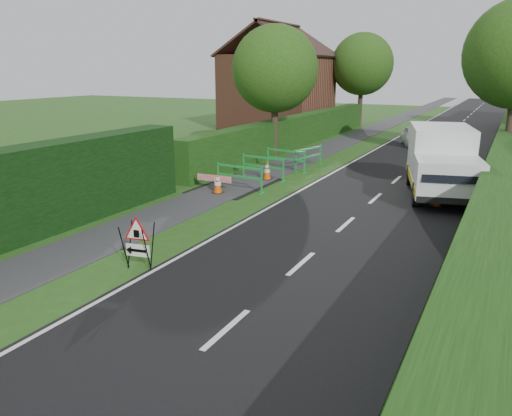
% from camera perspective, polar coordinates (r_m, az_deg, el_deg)
% --- Properties ---
extents(ground, '(120.00, 120.00, 0.00)m').
position_cam_1_polar(ground, '(9.96, -19.26, -12.29)').
color(ground, '#264814').
rests_on(ground, ground).
extents(road_surface, '(6.00, 90.00, 0.02)m').
position_cam_1_polar(road_surface, '(41.33, 21.65, 8.31)').
color(road_surface, black).
rests_on(road_surface, ground).
extents(footpath, '(2.00, 90.00, 0.02)m').
position_cam_1_polar(footpath, '(42.24, 14.16, 9.07)').
color(footpath, '#2D2D30').
rests_on(footpath, ground).
extents(hedge_west_far, '(1.00, 24.00, 1.80)m').
position_cam_1_polar(hedge_west_far, '(30.55, 4.65, 7.11)').
color(hedge_west_far, '#14380F').
rests_on(hedge_west_far, ground).
extents(hedge_east, '(1.20, 50.00, 1.50)m').
position_cam_1_polar(hedge_east, '(22.33, 26.38, 2.34)').
color(hedge_east, '#14380F').
rests_on(hedge_east, ground).
extents(house_west, '(7.50, 7.40, 7.88)m').
position_cam_1_polar(house_west, '(39.58, 2.52, 13.31)').
color(house_west, brown).
rests_on(house_west, ground).
extents(tree_nw, '(4.40, 4.40, 6.70)m').
position_cam_1_polar(tree_nw, '(26.39, 2.19, 15.58)').
color(tree_nw, '#2D2116').
rests_on(tree_nw, ground).
extents(tree_fw, '(4.80, 4.80, 7.24)m').
position_cam_1_polar(tree_fw, '(41.43, 12.05, 15.77)').
color(tree_fw, '#2D2116').
rests_on(tree_fw, ground).
extents(triangle_sign, '(0.86, 0.86, 1.09)m').
position_cam_1_polar(triangle_sign, '(11.75, -13.57, -3.49)').
color(triangle_sign, black).
rests_on(triangle_sign, ground).
extents(works_van, '(3.31, 5.69, 2.45)m').
position_cam_1_polar(works_van, '(19.44, 20.44, 5.14)').
color(works_van, silver).
rests_on(works_van, ground).
extents(traffic_cone_0, '(0.38, 0.38, 0.79)m').
position_cam_1_polar(traffic_cone_0, '(17.92, 19.97, 1.39)').
color(traffic_cone_0, black).
rests_on(traffic_cone_0, ground).
extents(traffic_cone_1, '(0.38, 0.38, 0.79)m').
position_cam_1_polar(traffic_cone_1, '(20.32, 21.44, 2.85)').
color(traffic_cone_1, black).
rests_on(traffic_cone_1, ground).
extents(traffic_cone_2, '(0.38, 0.38, 0.79)m').
position_cam_1_polar(traffic_cone_2, '(21.63, 22.23, 3.50)').
color(traffic_cone_2, black).
rests_on(traffic_cone_2, ground).
extents(traffic_cone_3, '(0.38, 0.38, 0.79)m').
position_cam_1_polar(traffic_cone_3, '(18.67, -4.40, 2.85)').
color(traffic_cone_3, black).
rests_on(traffic_cone_3, ground).
extents(traffic_cone_4, '(0.38, 0.38, 0.79)m').
position_cam_1_polar(traffic_cone_4, '(20.96, 1.28, 4.31)').
color(traffic_cone_4, black).
rests_on(traffic_cone_4, ground).
extents(ped_barrier_0, '(2.08, 0.52, 1.00)m').
position_cam_1_polar(ped_barrier_0, '(19.03, -1.93, 3.86)').
color(ped_barrier_0, '#1A9038').
rests_on(ped_barrier_0, ground).
extents(ped_barrier_1, '(2.09, 0.59, 1.00)m').
position_cam_1_polar(ped_barrier_1, '(21.01, 0.79, 5.00)').
color(ped_barrier_1, '#1A9038').
rests_on(ped_barrier_1, ground).
extents(ped_barrier_2, '(2.09, 0.68, 1.00)m').
position_cam_1_polar(ped_barrier_2, '(22.82, 3.42, 5.83)').
color(ped_barrier_2, '#1A9038').
rests_on(ped_barrier_2, ground).
extents(ped_barrier_3, '(0.81, 2.09, 1.00)m').
position_cam_1_polar(ped_barrier_3, '(23.45, 6.02, 6.04)').
color(ped_barrier_3, '#1A9038').
rests_on(ped_barrier_3, ground).
extents(redwhite_plank, '(1.50, 0.08, 0.25)m').
position_cam_1_polar(redwhite_plank, '(19.36, -4.78, 2.11)').
color(redwhite_plank, red).
rests_on(redwhite_plank, ground).
extents(hatchback_car, '(2.38, 3.62, 1.15)m').
position_cam_1_polar(hatchback_car, '(32.01, 17.67, 7.86)').
color(hatchback_car, white).
rests_on(hatchback_car, ground).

